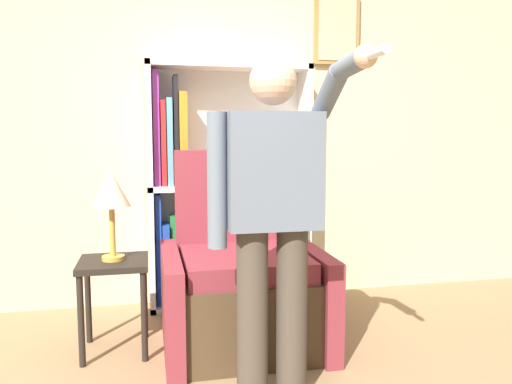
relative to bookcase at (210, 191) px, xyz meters
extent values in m
cube|color=beige|center=(-0.07, 0.16, 0.54)|extent=(8.00, 0.06, 2.80)
cube|color=olive|center=(1.01, 0.11, 1.23)|extent=(0.37, 0.04, 0.53)
cube|color=tan|center=(1.01, 0.09, 1.23)|extent=(0.31, 0.01, 0.47)
cube|color=white|center=(-0.43, -0.02, 0.04)|extent=(0.04, 0.28, 1.79)
cube|color=white|center=(0.72, -0.02, 0.04)|extent=(0.04, 0.28, 1.79)
cube|color=white|center=(0.14, 0.11, 0.04)|extent=(1.20, 0.01, 1.79)
cube|color=white|center=(0.14, -0.02, -0.84)|extent=(1.20, 0.28, 0.04)
cube|color=white|center=(0.14, -0.02, 0.04)|extent=(1.20, 0.28, 0.04)
cube|color=white|center=(0.14, -0.02, 0.91)|extent=(1.20, 0.28, 0.04)
cube|color=#1E47B2|center=(-0.38, -0.02, -0.41)|extent=(0.04, 0.17, 0.81)
cube|color=#1E47B2|center=(-0.33, -0.02, -0.52)|extent=(0.05, 0.21, 0.59)
cube|color=#238438|center=(-0.28, -0.02, -0.50)|extent=(0.04, 0.16, 0.65)
cube|color=#5B99A8|center=(-0.24, -0.02, -0.44)|extent=(0.03, 0.16, 0.75)
cube|color=black|center=(-0.21, -0.02, -0.53)|extent=(0.03, 0.21, 0.57)
cube|color=purple|center=(-0.17, -0.02, -0.51)|extent=(0.05, 0.21, 0.63)
cube|color=purple|center=(-0.38, -0.02, 0.46)|extent=(0.04, 0.16, 0.81)
cube|color=red|center=(-0.34, -0.02, 0.36)|extent=(0.03, 0.19, 0.60)
cube|color=#5B99A8|center=(-0.29, -0.02, 0.37)|extent=(0.04, 0.19, 0.62)
cube|color=black|center=(-0.25, -0.02, 0.45)|extent=(0.03, 0.16, 0.78)
cube|color=orange|center=(-0.20, -0.02, 0.39)|extent=(0.06, 0.20, 0.67)
cube|color=#4C3823|center=(0.10, -0.79, -0.63)|extent=(0.75, 0.80, 0.46)
cube|color=maroon|center=(0.10, -0.83, -0.34)|extent=(0.71, 0.68, 0.12)
cube|color=maroon|center=(0.10, -0.43, -0.16)|extent=(0.75, 0.16, 0.95)
cube|color=maroon|center=(-0.33, -0.79, -0.57)|extent=(0.10, 0.88, 0.59)
cube|color=maroon|center=(0.52, -0.79, -0.57)|extent=(0.10, 0.88, 0.59)
cylinder|color=#473D33|center=(0.02, -1.42, -0.44)|extent=(0.15, 0.15, 0.84)
cylinder|color=#473D33|center=(0.22, -1.42, -0.44)|extent=(0.15, 0.15, 0.84)
cube|color=slate|center=(0.12, -1.42, 0.25)|extent=(0.43, 0.24, 0.54)
sphere|color=#DBAD89|center=(0.12, -1.42, 0.66)|extent=(0.22, 0.22, 0.22)
cylinder|color=slate|center=(-0.14, -1.42, 0.21)|extent=(0.09, 0.09, 0.62)
cylinder|color=slate|center=(0.35, -1.53, 0.60)|extent=(0.09, 0.28, 0.23)
cylinder|color=slate|center=(0.35, -1.78, 0.69)|extent=(0.08, 0.27, 0.10)
sphere|color=#DBAD89|center=(0.35, -1.91, 0.70)|extent=(0.09, 0.09, 0.09)
cylinder|color=white|center=(0.35, -2.00, 0.70)|extent=(0.04, 0.15, 0.04)
cube|color=black|center=(-0.66, -0.71, -0.33)|extent=(0.39, 0.39, 0.04)
cylinder|color=black|center=(-0.83, -0.88, -0.60)|extent=(0.04, 0.04, 0.52)
cylinder|color=black|center=(-0.49, -0.88, -0.60)|extent=(0.04, 0.04, 0.52)
cylinder|color=black|center=(-0.83, -0.55, -0.60)|extent=(0.04, 0.04, 0.52)
cylinder|color=black|center=(-0.49, -0.55, -0.60)|extent=(0.04, 0.04, 0.52)
cylinder|color=gold|center=(-0.66, -0.71, -0.30)|extent=(0.13, 0.13, 0.02)
cylinder|color=gold|center=(-0.66, -0.71, -0.14)|extent=(0.03, 0.03, 0.29)
cone|color=beige|center=(-0.66, -0.71, 0.11)|extent=(0.22, 0.22, 0.21)
camera|label=1|loc=(-0.44, -3.67, 0.41)|focal=35.00mm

